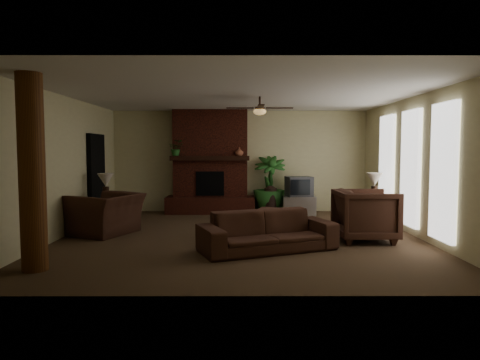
{
  "coord_description": "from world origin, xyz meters",
  "views": [
    {
      "loc": [
        -0.02,
        -8.44,
        1.73
      ],
      "look_at": [
        0.0,
        0.4,
        1.1
      ],
      "focal_mm": 32.03,
      "sensor_mm": 36.0,
      "label": 1
    }
  ],
  "objects_px": {
    "armchair_right": "(366,213)",
    "ottoman": "(272,218)",
    "lamp_left": "(106,182)",
    "lamp_right": "(374,182)",
    "tv_stand": "(299,205)",
    "side_table_left": "(106,215)",
    "coffee_table": "(251,219)",
    "floor_plant": "(269,197)",
    "side_table_right": "(372,213)",
    "sofa": "(267,224)",
    "floor_vase": "(271,198)",
    "log_column": "(32,173)",
    "armchair_left": "(106,207)"
  },
  "relations": [
    {
      "from": "coffee_table",
      "to": "tv_stand",
      "type": "distance_m",
      "value": 3.23
    },
    {
      "from": "armchair_right",
      "to": "sofa",
      "type": "bearing_deg",
      "value": 111.13
    },
    {
      "from": "lamp_left",
      "to": "lamp_right",
      "type": "distance_m",
      "value": 6.08
    },
    {
      "from": "armchair_left",
      "to": "lamp_right",
      "type": "height_order",
      "value": "lamp_right"
    },
    {
      "from": "lamp_left",
      "to": "lamp_right",
      "type": "bearing_deg",
      "value": 1.87
    },
    {
      "from": "lamp_right",
      "to": "floor_plant",
      "type": "bearing_deg",
      "value": 140.55
    },
    {
      "from": "ottoman",
      "to": "floor_vase",
      "type": "relative_size",
      "value": 0.78
    },
    {
      "from": "floor_vase",
      "to": "lamp_right",
      "type": "relative_size",
      "value": 1.18
    },
    {
      "from": "side_table_right",
      "to": "floor_vase",
      "type": "bearing_deg",
      "value": 143.35
    },
    {
      "from": "coffee_table",
      "to": "floor_plant",
      "type": "height_order",
      "value": "floor_plant"
    },
    {
      "from": "lamp_left",
      "to": "armchair_right",
      "type": "bearing_deg",
      "value": -15.67
    },
    {
      "from": "coffee_table",
      "to": "lamp_right",
      "type": "height_order",
      "value": "lamp_right"
    },
    {
      "from": "armchair_right",
      "to": "lamp_left",
      "type": "bearing_deg",
      "value": 73.11
    },
    {
      "from": "tv_stand",
      "to": "floor_plant",
      "type": "distance_m",
      "value": 0.86
    },
    {
      "from": "floor_vase",
      "to": "floor_plant",
      "type": "bearing_deg",
      "value": 95.45
    },
    {
      "from": "floor_vase",
      "to": "lamp_right",
      "type": "height_order",
      "value": "lamp_right"
    },
    {
      "from": "ottoman",
      "to": "armchair_right",
      "type": "bearing_deg",
      "value": -42.1
    },
    {
      "from": "log_column",
      "to": "side_table_left",
      "type": "distance_m",
      "value": 3.63
    },
    {
      "from": "tv_stand",
      "to": "floor_vase",
      "type": "xyz_separation_m",
      "value": [
        -0.75,
        0.11,
        0.18
      ]
    },
    {
      "from": "floor_plant",
      "to": "sofa",
      "type": "bearing_deg",
      "value": -94.44
    },
    {
      "from": "sofa",
      "to": "armchair_left",
      "type": "xyz_separation_m",
      "value": [
        -3.21,
        1.46,
        0.1
      ]
    },
    {
      "from": "log_column",
      "to": "coffee_table",
      "type": "height_order",
      "value": "log_column"
    },
    {
      "from": "floor_vase",
      "to": "lamp_left",
      "type": "xyz_separation_m",
      "value": [
        -3.83,
        -1.84,
        0.57
      ]
    },
    {
      "from": "log_column",
      "to": "floor_vase",
      "type": "height_order",
      "value": "log_column"
    },
    {
      "from": "ottoman",
      "to": "side_table_right",
      "type": "relative_size",
      "value": 1.09
    },
    {
      "from": "armchair_left",
      "to": "coffee_table",
      "type": "distance_m",
      "value": 2.98
    },
    {
      "from": "armchair_right",
      "to": "ottoman",
      "type": "distance_m",
      "value": 2.26
    },
    {
      "from": "tv_stand",
      "to": "side_table_right",
      "type": "height_order",
      "value": "side_table_right"
    },
    {
      "from": "log_column",
      "to": "floor_vase",
      "type": "relative_size",
      "value": 3.64
    },
    {
      "from": "coffee_table",
      "to": "armchair_left",
      "type": "bearing_deg",
      "value": 173.08
    },
    {
      "from": "floor_plant",
      "to": "side_table_right",
      "type": "bearing_deg",
      "value": -39.9
    },
    {
      "from": "armchair_right",
      "to": "side_table_right",
      "type": "xyz_separation_m",
      "value": [
        0.66,
        1.71,
        -0.26
      ]
    },
    {
      "from": "log_column",
      "to": "side_table_right",
      "type": "distance_m",
      "value": 7.12
    },
    {
      "from": "floor_vase",
      "to": "floor_plant",
      "type": "relative_size",
      "value": 0.49
    },
    {
      "from": "coffee_table",
      "to": "ottoman",
      "type": "relative_size",
      "value": 2.0
    },
    {
      "from": "log_column",
      "to": "floor_plant",
      "type": "relative_size",
      "value": 1.79
    },
    {
      "from": "sofa",
      "to": "floor_vase",
      "type": "height_order",
      "value": "sofa"
    },
    {
      "from": "floor_plant",
      "to": "armchair_right",
      "type": "bearing_deg",
      "value": -66.27
    },
    {
      "from": "floor_vase",
      "to": "lamp_right",
      "type": "bearing_deg",
      "value": -36.21
    },
    {
      "from": "armchair_left",
      "to": "tv_stand",
      "type": "xyz_separation_m",
      "value": [
        4.31,
        2.57,
        -0.3
      ]
    },
    {
      "from": "log_column",
      "to": "coffee_table",
      "type": "bearing_deg",
      "value": 35.99
    },
    {
      "from": "armchair_left",
      "to": "ottoman",
      "type": "xyz_separation_m",
      "value": [
        3.46,
        0.82,
        -0.35
      ]
    },
    {
      "from": "side_table_left",
      "to": "lamp_left",
      "type": "relative_size",
      "value": 0.85
    },
    {
      "from": "coffee_table",
      "to": "log_column",
      "type": "bearing_deg",
      "value": -144.01
    },
    {
      "from": "armchair_right",
      "to": "floor_plant",
      "type": "relative_size",
      "value": 0.69
    },
    {
      "from": "side_table_left",
      "to": "side_table_right",
      "type": "bearing_deg",
      "value": 2.16
    },
    {
      "from": "floor_vase",
      "to": "armchair_right",
      "type": "bearing_deg",
      "value": -65.19
    },
    {
      "from": "side_table_right",
      "to": "armchair_right",
      "type": "bearing_deg",
      "value": -111.23
    },
    {
      "from": "tv_stand",
      "to": "armchair_right",
      "type": "bearing_deg",
      "value": -73.99
    },
    {
      "from": "armchair_left",
      "to": "log_column",
      "type": "bearing_deg",
      "value": 19.06
    }
  ]
}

